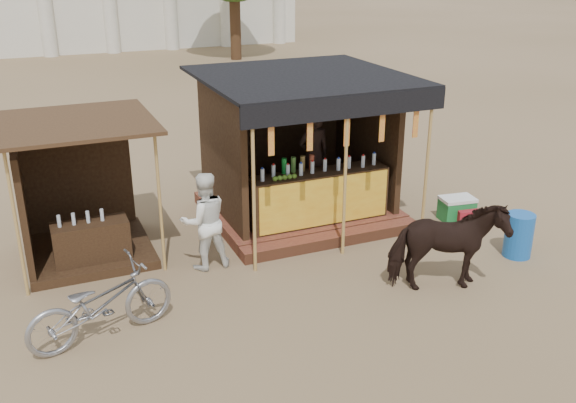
{
  "coord_description": "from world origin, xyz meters",
  "views": [
    {
      "loc": [
        -3.75,
        -7.23,
        4.89
      ],
      "look_at": [
        0.0,
        1.6,
        1.1
      ],
      "focal_mm": 40.0,
      "sensor_mm": 36.0,
      "label": 1
    }
  ],
  "objects": [
    {
      "name": "ground",
      "position": [
        0.0,
        0.0,
        0.0
      ],
      "size": [
        120.0,
        120.0,
        0.0
      ],
      "primitive_type": "plane",
      "color": "#846B4C",
      "rests_on": "ground"
    },
    {
      "name": "red_crate",
      "position": [
        3.79,
        1.81,
        0.14
      ],
      "size": [
        0.5,
        0.47,
        0.29
      ],
      "primitive_type": "cube",
      "rotation": [
        0.0,
        0.0,
        -0.28
      ],
      "color": "maroon",
      "rests_on": "ground"
    },
    {
      "name": "bystander",
      "position": [
        -1.29,
        2.0,
        0.82
      ],
      "size": [
        0.8,
        0.63,
        1.63
      ],
      "primitive_type": "imported",
      "rotation": [
        0.0,
        0.0,
        3.16
      ],
      "color": "white",
      "rests_on": "ground"
    },
    {
      "name": "motorbike",
      "position": [
        -3.15,
        0.52,
        0.53
      ],
      "size": [
        2.11,
        1.15,
        1.05
      ],
      "primitive_type": "imported",
      "rotation": [
        0.0,
        0.0,
        1.81
      ],
      "color": "gray",
      "rests_on": "ground"
    },
    {
      "name": "cooler",
      "position": [
        3.71,
        2.01,
        0.23
      ],
      "size": [
        0.69,
        0.52,
        0.46
      ],
      "color": "#197332",
      "rests_on": "ground"
    },
    {
      "name": "main_stall",
      "position": [
        1.03,
        3.36,
        1.03
      ],
      "size": [
        3.6,
        3.61,
        2.78
      ],
      "color": "brown",
      "rests_on": "ground"
    },
    {
      "name": "cow",
      "position": [
        1.84,
        -0.16,
        0.72
      ],
      "size": [
        1.84,
        1.21,
        1.43
      ],
      "primitive_type": "imported",
      "rotation": [
        0.0,
        0.0,
        1.3
      ],
      "color": "black",
      "rests_on": "ground"
    },
    {
      "name": "blue_barrel",
      "position": [
        3.7,
        0.32,
        0.38
      ],
      "size": [
        0.63,
        0.63,
        0.76
      ],
      "primitive_type": "cylinder",
      "rotation": [
        0.0,
        0.0,
        0.43
      ],
      "color": "#1655AA",
      "rests_on": "ground"
    },
    {
      "name": "secondary_stall",
      "position": [
        -3.17,
        3.24,
        0.85
      ],
      "size": [
        2.4,
        2.4,
        2.38
      ],
      "color": "#392614",
      "rests_on": "ground"
    }
  ]
}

